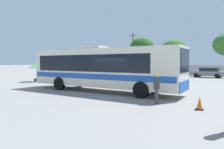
% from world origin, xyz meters
% --- Properties ---
extents(ground_plane, '(300.00, 300.00, 0.00)m').
position_xyz_m(ground_plane, '(0.00, 10.00, 0.00)').
color(ground_plane, gray).
extents(perimeter_wall, '(80.00, 0.30, 1.76)m').
position_xyz_m(perimeter_wall, '(0.00, 24.63, 0.88)').
color(perimeter_wall, beige).
rests_on(perimeter_wall, ground_plane).
extents(coach_bus_cream_blue, '(12.30, 3.03, 3.47)m').
position_xyz_m(coach_bus_cream_blue, '(-1.64, 0.29, 1.86)').
color(coach_bus_cream_blue, silver).
rests_on(coach_bus_cream_blue, ground_plane).
extents(attendant_by_bus_door, '(0.46, 0.46, 1.63)m').
position_xyz_m(attendant_by_bus_door, '(3.72, -1.80, 0.93)').
color(attendant_by_bus_door, '#4C4C51').
rests_on(attendant_by_bus_door, ground_plane).
extents(vendor_umbrella_near_gate_green, '(1.87, 1.87, 2.07)m').
position_xyz_m(vendor_umbrella_near_gate_green, '(-12.44, 2.34, 1.75)').
color(vendor_umbrella_near_gate_green, gray).
rests_on(vendor_umbrella_near_gate_green, ground_plane).
extents(parked_car_leftmost_silver, '(4.06, 2.03, 1.55)m').
position_xyz_m(parked_car_leftmost_silver, '(-9.07, 20.82, 0.81)').
color(parked_car_leftmost_silver, '#B7BABF').
rests_on(parked_car_leftmost_silver, ground_plane).
extents(parked_car_second_red, '(4.60, 2.20, 1.41)m').
position_xyz_m(parked_car_second_red, '(-2.71, 20.82, 0.76)').
color(parked_car_second_red, red).
rests_on(parked_car_second_red, ground_plane).
extents(parked_car_third_grey, '(4.69, 2.26, 1.44)m').
position_xyz_m(parked_car_third_grey, '(2.93, 20.47, 0.77)').
color(parked_car_third_grey, slate).
rests_on(parked_car_third_grey, ground_plane).
extents(utility_pole_near, '(1.80, 0.24, 8.59)m').
position_xyz_m(utility_pole_near, '(-13.27, 27.39, 4.48)').
color(utility_pole_near, '#4C3823').
rests_on(utility_pole_near, ground_plane).
extents(roadside_tree_left, '(5.69, 5.69, 7.86)m').
position_xyz_m(roadside_tree_left, '(-12.60, 30.52, 5.43)').
color(roadside_tree_left, brown).
rests_on(roadside_tree_left, ground_plane).
extents(roadside_tree_midleft, '(5.43, 5.43, 6.83)m').
position_xyz_m(roadside_tree_midleft, '(-5.00, 29.56, 4.51)').
color(roadside_tree_midleft, brown).
rests_on(roadside_tree_midleft, ground_plane).
extents(traffic_cone_on_apron, '(0.36, 0.36, 0.64)m').
position_xyz_m(traffic_cone_on_apron, '(5.97, -2.09, 0.31)').
color(traffic_cone_on_apron, black).
rests_on(traffic_cone_on_apron, ground_plane).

